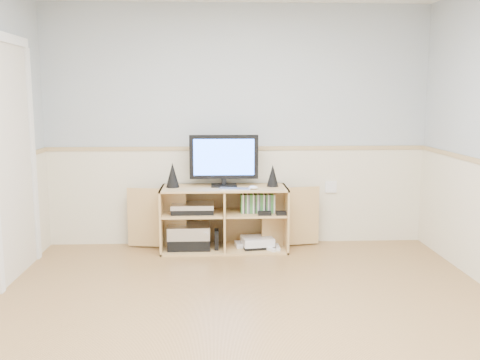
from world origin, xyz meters
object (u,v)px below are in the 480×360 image
object	(u,v)px
game_consoles	(256,242)
keyboard	(235,189)
monitor	(224,159)
media_cabinet	(224,217)

from	to	relation	value
game_consoles	keyboard	bearing A→B (deg)	-150.26
monitor	keyboard	size ratio (longest dim) A/B	2.25
game_consoles	monitor	bearing A→B (deg)	169.54
monitor	game_consoles	bearing A→B (deg)	-10.46
monitor	game_consoles	distance (m)	0.93
media_cabinet	monitor	bearing A→B (deg)	-90.00
keyboard	game_consoles	size ratio (longest dim) A/B	0.68
monitor	game_consoles	world-z (taller)	monitor
media_cabinet	keyboard	size ratio (longest dim) A/B	6.46
keyboard	game_consoles	distance (m)	0.64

